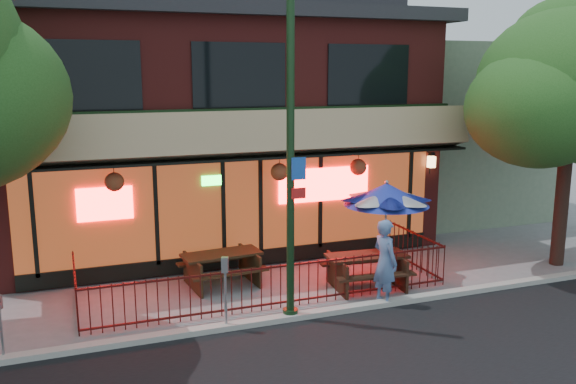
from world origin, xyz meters
The scene contains 13 objects.
ground centered at (0.00, 0.00, 0.00)m, with size 80.00×80.00×0.00m, color gray.
curb centered at (0.00, -0.50, 0.06)m, with size 80.00×0.25×0.12m, color #999993.
restaurant_building centered at (0.00, 7.11, 4.13)m, with size 12.96×9.49×8.05m.
neighbor_building centered at (9.00, 7.70, 3.00)m, with size 6.00×7.00×6.00m, color slate.
patio_fence centered at (0.00, 0.50, 0.63)m, with size 8.44×2.62×1.00m.
street_light centered at (0.00, -0.40, 3.15)m, with size 0.43×0.32×7.00m.
street_tree_right centered at (8.04, 0.59, 4.96)m, with size 4.80×4.80×7.02m.
picnic_table_left centered at (-0.84, 2.07, 0.53)m, with size 2.01×1.62×0.80m.
picnic_table_right centered at (2.36, 0.70, 0.54)m, with size 2.03×1.62×0.82m.
patio_umbrella centered at (3.25, 1.42, 2.08)m, with size 2.13×2.13×2.44m.
pedestrian centered at (2.26, -0.35, 0.96)m, with size 0.70×0.46×1.93m, color #4F6B9E.
parking_meter_near centered at (-1.41, -0.48, 1.02)m, with size 0.17×0.16×1.51m.
parking_meter_far centered at (-5.50, -0.40, 0.84)m, with size 0.14×0.13×1.24m.
Camera 1 is at (-4.26, -11.67, 5.12)m, focal length 38.00 mm.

